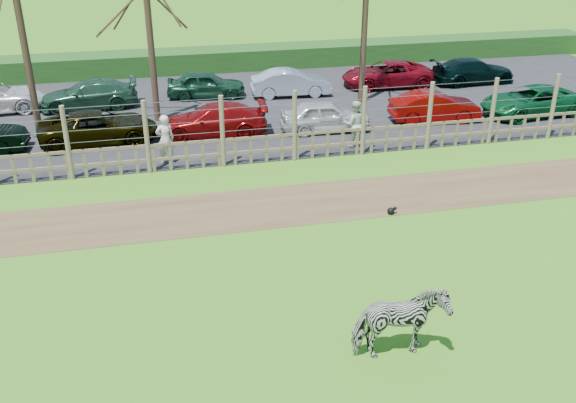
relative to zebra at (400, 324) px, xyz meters
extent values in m
plane|color=#63AA2F|center=(-2.04, 2.81, -0.78)|extent=(120.00, 120.00, 0.00)
cube|color=brown|center=(-2.04, 7.31, -0.78)|extent=(34.00, 2.80, 0.01)
cube|color=#232326|center=(-2.04, 17.31, -0.76)|extent=(44.00, 13.00, 0.04)
cube|color=#1E4716|center=(-2.04, 24.31, -0.23)|extent=(46.00, 2.00, 1.10)
cube|color=brown|center=(-2.04, 10.81, -0.33)|extent=(30.00, 0.06, 0.10)
cube|color=brown|center=(-2.04, 10.81, 0.17)|extent=(30.00, 0.06, 0.10)
cylinder|color=brown|center=(-7.04, 10.81, 0.47)|extent=(0.16, 0.16, 2.50)
cylinder|color=brown|center=(-4.54, 10.81, 0.47)|extent=(0.16, 0.16, 2.50)
cylinder|color=brown|center=(-2.04, 10.81, 0.47)|extent=(0.16, 0.16, 2.50)
cylinder|color=brown|center=(0.46, 10.81, 0.47)|extent=(0.16, 0.16, 2.50)
cylinder|color=brown|center=(2.96, 10.81, 0.47)|extent=(0.16, 0.16, 2.50)
cylinder|color=brown|center=(5.46, 10.81, 0.47)|extent=(0.16, 0.16, 2.50)
cylinder|color=brown|center=(7.96, 10.81, 0.47)|extent=(0.16, 0.16, 2.50)
cylinder|color=brown|center=(10.46, 10.81, 0.47)|extent=(0.16, 0.16, 2.50)
cylinder|color=gray|center=(-2.04, 10.81, 0.47)|extent=(30.00, 0.02, 0.02)
cylinder|color=gray|center=(-2.04, 10.81, 0.87)|extent=(30.00, 0.02, 0.02)
cylinder|color=gray|center=(-2.04, 10.81, 1.27)|extent=(30.00, 0.02, 0.02)
cylinder|color=gray|center=(-2.04, 10.81, 1.62)|extent=(30.00, 0.02, 0.02)
cylinder|color=#3D2B1E|center=(-8.54, 15.31, 2.97)|extent=(0.26, 0.26, 7.50)
cylinder|color=#3D2B1E|center=(-4.04, 16.31, 2.47)|extent=(0.26, 0.26, 6.50)
cylinder|color=#3D2B1E|center=(4.96, 16.81, 2.72)|extent=(0.26, 0.26, 7.00)
imported|color=gray|center=(0.00, 0.00, 0.00)|extent=(1.87, 0.88, 1.56)
imported|color=silver|center=(-3.94, 11.46, 0.12)|extent=(0.69, 0.51, 1.72)
imported|color=beige|center=(2.88, 11.55, 0.12)|extent=(0.92, 0.76, 1.72)
sphere|color=black|center=(2.21, 6.03, -0.68)|extent=(0.21, 0.21, 0.21)
sphere|color=black|center=(2.33, 6.03, -0.60)|extent=(0.11, 0.11, 0.11)
imported|color=black|center=(-6.27, 14.07, -0.14)|extent=(4.46, 2.32, 1.20)
imported|color=maroon|center=(-2.00, 13.96, -0.14)|extent=(4.26, 2.01, 1.20)
imported|color=silver|center=(2.33, 13.48, -0.14)|extent=(3.61, 1.64, 1.20)
imported|color=#840604|center=(7.01, 13.62, -0.14)|extent=(3.75, 1.61, 1.20)
imported|color=#0D5828|center=(11.32, 13.47, -0.14)|extent=(4.49, 2.40, 1.20)
imported|color=#254D34|center=(-6.83, 18.64, -0.14)|extent=(4.16, 1.75, 1.20)
imported|color=#184029|center=(-1.70, 19.14, -0.14)|extent=(3.65, 1.79, 1.20)
imported|color=#B2B9CB|center=(2.14, 18.54, -0.14)|extent=(3.72, 1.50, 1.20)
imported|color=maroon|center=(7.02, 19.04, -0.14)|extent=(4.42, 2.22, 1.20)
imported|color=black|center=(11.38, 18.70, -0.14)|extent=(4.21, 1.89, 1.20)
camera|label=1|loc=(-4.48, -9.62, 7.65)|focal=40.00mm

